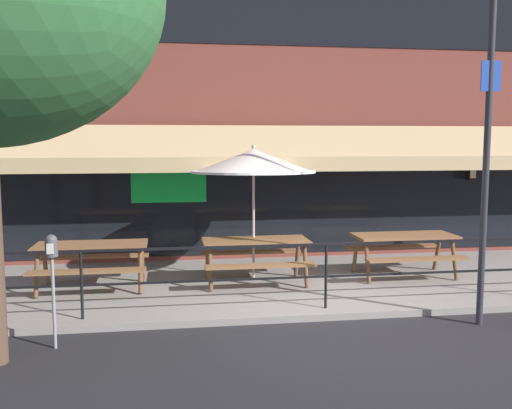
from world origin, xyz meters
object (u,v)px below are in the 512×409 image
Objects in this scene: picnic_table_right at (404,243)px; street_sign_pole at (487,150)px; picnic_table_centre at (256,249)px; parking_meter_near at (52,257)px; patio_umbrella_centre at (253,162)px; picnic_table_left at (91,253)px.

picnic_table_right is 0.38× the size of street_sign_pole.
picnic_table_centre is 1.27× the size of parking_meter_near.
patio_umbrella_centre is at bearing 90.00° from picnic_table_centre.
parking_meter_near is at bearing -179.31° from street_sign_pole.
picnic_table_right is at bearing 2.24° from picnic_table_centre.
patio_umbrella_centre is 3.81m from street_sign_pole.
picnic_table_centre is 4.02m from street_sign_pole.
picnic_table_right is (5.44, 0.10, 0.00)m from picnic_table_left.
picnic_table_left is 6.23m from street_sign_pole.
parking_meter_near reaches higher than picnic_table_right.
picnic_table_centre is 2.72m from picnic_table_right.
patio_umbrella_centre is 4.03m from parking_meter_near.
picnic_table_centre is at bearing 39.99° from parking_meter_near.
parking_meter_near is (-2.86, -2.40, 0.44)m from picnic_table_centre.
picnic_table_left is at bearing 157.04° from street_sign_pole.
parking_meter_near is (-2.86, -2.64, -1.03)m from patio_umbrella_centre.
patio_umbrella_centre is (-2.72, 0.13, 1.47)m from picnic_table_right.
patio_umbrella_centre is (2.72, 0.23, 1.47)m from picnic_table_left.
picnic_table_centre is 0.38× the size of street_sign_pole.
street_sign_pole is at bearing -88.21° from picnic_table_right.
parking_meter_near is at bearing -155.83° from picnic_table_right.
picnic_table_left is 1.00× the size of picnic_table_right.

